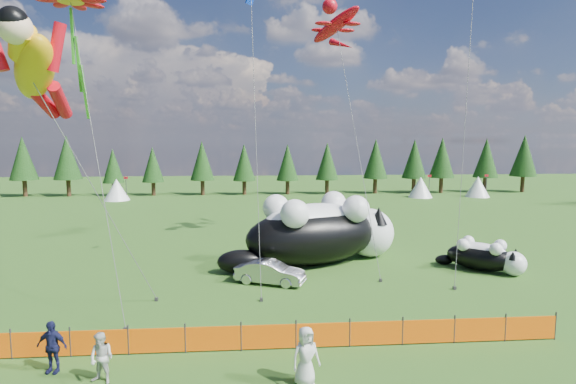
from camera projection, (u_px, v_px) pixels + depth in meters
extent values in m
plane|color=#14370A|center=(266.00, 318.00, 19.39)|extent=(160.00, 160.00, 0.00)
cylinder|color=#262626|center=(11.00, 344.00, 15.66)|extent=(0.06, 0.06, 1.10)
cylinder|color=#262626|center=(70.00, 342.00, 15.82)|extent=(0.06, 0.06, 1.10)
cylinder|color=#262626|center=(128.00, 340.00, 15.97)|extent=(0.06, 0.06, 1.10)
cylinder|color=#262626|center=(185.00, 338.00, 16.12)|extent=(0.06, 0.06, 1.10)
cylinder|color=#262626|center=(241.00, 336.00, 16.28)|extent=(0.06, 0.06, 1.10)
cylinder|color=#262626|center=(296.00, 334.00, 16.43)|extent=(0.06, 0.06, 1.10)
cylinder|color=#262626|center=(350.00, 333.00, 16.58)|extent=(0.06, 0.06, 1.10)
cylinder|color=#262626|center=(403.00, 331.00, 16.74)|extent=(0.06, 0.06, 1.10)
cylinder|color=#262626|center=(454.00, 329.00, 16.89)|extent=(0.06, 0.06, 1.10)
cylinder|color=#262626|center=(505.00, 327.00, 17.04)|extent=(0.06, 0.06, 1.10)
cylinder|color=#262626|center=(555.00, 326.00, 17.20)|extent=(0.06, 0.06, 1.10)
cube|color=#FF5C05|center=(41.00, 344.00, 15.74)|extent=(2.00, 0.04, 0.90)
cube|color=#FF5C05|center=(100.00, 342.00, 15.90)|extent=(2.00, 0.04, 0.90)
cube|color=#FF5C05|center=(157.00, 340.00, 16.05)|extent=(2.00, 0.04, 0.90)
cube|color=#FF5C05|center=(213.00, 338.00, 16.21)|extent=(2.00, 0.04, 0.90)
cube|color=#FF5C05|center=(269.00, 337.00, 16.36)|extent=(2.00, 0.04, 0.90)
cube|color=#FF5C05|center=(323.00, 335.00, 16.51)|extent=(2.00, 0.04, 0.90)
cube|color=#FF5C05|center=(376.00, 333.00, 16.67)|extent=(2.00, 0.04, 0.90)
cube|color=#FF5C05|center=(429.00, 331.00, 16.82)|extent=(2.00, 0.04, 0.90)
cube|color=#FF5C05|center=(480.00, 330.00, 16.97)|extent=(2.00, 0.04, 0.90)
cube|color=#FF5C05|center=(530.00, 328.00, 17.13)|extent=(2.00, 0.04, 0.90)
ellipsoid|color=black|center=(314.00, 235.00, 27.72)|extent=(9.85, 7.15, 3.58)
ellipsoid|color=white|center=(314.00, 221.00, 27.62)|extent=(7.38, 5.24, 2.19)
sphere|color=white|center=(369.00, 233.00, 29.55)|extent=(3.18, 3.18, 3.18)
sphere|color=#F05D83|center=(386.00, 231.00, 30.14)|extent=(0.45, 0.45, 0.45)
ellipsoid|color=black|center=(241.00, 262.00, 25.78)|extent=(3.10, 2.31, 1.39)
cone|color=black|center=(379.00, 216.00, 28.56)|extent=(1.11, 1.11, 1.11)
cone|color=black|center=(361.00, 212.00, 30.26)|extent=(1.11, 1.11, 1.11)
sphere|color=white|center=(334.00, 204.00, 29.63)|extent=(1.67, 1.67, 1.67)
sphere|color=white|center=(356.00, 209.00, 27.32)|extent=(1.67, 1.67, 1.67)
sphere|color=white|center=(276.00, 208.00, 27.83)|extent=(1.67, 1.67, 1.67)
sphere|color=white|center=(295.00, 214.00, 25.51)|extent=(1.67, 1.67, 1.67)
ellipsoid|color=black|center=(480.00, 257.00, 26.47)|extent=(4.10, 3.91, 1.55)
ellipsoid|color=white|center=(480.00, 251.00, 26.43)|extent=(3.05, 2.90, 0.95)
sphere|color=white|center=(514.00, 264.00, 25.40)|extent=(1.38, 1.38, 1.38)
sphere|color=#F05D83|center=(525.00, 265.00, 25.05)|extent=(0.19, 0.19, 0.19)
ellipsoid|color=black|center=(445.00, 259.00, 27.76)|extent=(1.30, 1.25, 0.60)
cone|color=black|center=(513.00, 256.00, 25.01)|extent=(0.48, 0.48, 0.48)
cone|color=black|center=(516.00, 253.00, 25.67)|extent=(0.48, 0.48, 0.48)
sphere|color=white|center=(500.00, 246.00, 26.27)|extent=(0.72, 0.72, 0.72)
sphere|color=white|center=(496.00, 249.00, 25.38)|extent=(0.72, 0.72, 0.72)
sphere|color=white|center=(468.00, 241.00, 27.35)|extent=(0.72, 0.72, 0.72)
sphere|color=white|center=(463.00, 245.00, 26.46)|extent=(0.72, 0.72, 0.72)
imported|color=#AFAFB4|center=(270.00, 272.00, 23.99)|extent=(3.96, 2.60, 1.23)
imported|color=beige|center=(101.00, 358.00, 14.09)|extent=(0.90, 0.70, 1.63)
imported|color=#16183E|center=(52.00, 347.00, 14.74)|extent=(1.10, 0.70, 1.75)
imported|color=beige|center=(306.00, 356.00, 13.96)|extent=(1.05, 0.85, 1.87)
cylinder|color=#595959|center=(104.00, 199.00, 18.80)|extent=(0.03, 0.03, 11.22)
cube|color=#262626|center=(156.00, 299.00, 21.42)|extent=(0.15, 0.15, 0.16)
cylinder|color=#595959|center=(355.00, 135.00, 28.08)|extent=(0.03, 0.03, 18.28)
cube|color=#262626|center=(381.00, 280.00, 24.33)|extent=(0.15, 0.15, 0.16)
cylinder|color=#595959|center=(97.00, 158.00, 18.62)|extent=(0.03, 0.03, 14.03)
cube|color=#262626|center=(126.00, 329.00, 18.01)|extent=(0.15, 0.15, 0.16)
cube|color=#2B981B|center=(74.00, 64.00, 19.54)|extent=(0.21, 0.21, 4.72)
cylinder|color=#595959|center=(256.00, 140.00, 22.56)|extent=(0.03, 0.03, 15.60)
cube|color=#262626|center=(261.00, 300.00, 21.38)|extent=(0.15, 0.15, 0.16)
cylinder|color=#595959|center=(469.00, 59.00, 25.45)|extent=(0.03, 0.03, 25.51)
cube|color=#262626|center=(454.00, 288.00, 23.06)|extent=(0.15, 0.15, 0.16)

